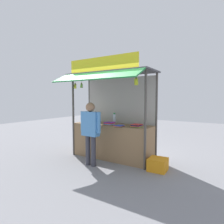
# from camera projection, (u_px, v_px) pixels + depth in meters

# --- Properties ---
(ground_plane) EXTENTS (20.00, 20.00, 0.00)m
(ground_plane) POSITION_uv_depth(u_px,v_px,m) (112.00, 158.00, 5.41)
(ground_plane) COLOR gray
(stall_counter) EXTENTS (2.29, 0.71, 0.96)m
(stall_counter) POSITION_uv_depth(u_px,v_px,m) (112.00, 141.00, 5.37)
(stall_counter) COLOR olive
(stall_counter) RESTS_ON ground
(stall_structure) EXTENTS (2.49, 1.50, 2.75)m
(stall_structure) POSITION_uv_depth(u_px,v_px,m) (113.00, 100.00, 5.35)
(stall_structure) COLOR #4C4742
(stall_structure) RESTS_ON ground
(water_bottle_front_left) EXTENTS (0.08, 0.08, 0.28)m
(water_bottle_front_left) POSITION_uv_depth(u_px,v_px,m) (84.00, 118.00, 5.88)
(water_bottle_front_left) COLOR silver
(water_bottle_front_left) RESTS_ON stall_counter
(water_bottle_left) EXTENTS (0.08, 0.08, 0.28)m
(water_bottle_left) POSITION_uv_depth(u_px,v_px,m) (89.00, 118.00, 5.81)
(water_bottle_left) COLOR silver
(water_bottle_left) RESTS_ON stall_counter
(water_bottle_rear_center) EXTENTS (0.09, 0.09, 0.31)m
(water_bottle_rear_center) POSITION_uv_depth(u_px,v_px,m) (114.00, 118.00, 5.56)
(water_bottle_rear_center) COLOR silver
(water_bottle_rear_center) RESTS_ON stall_counter
(magazine_stack_right) EXTENTS (0.27, 0.28, 0.08)m
(magazine_stack_right) POSITION_uv_depth(u_px,v_px,m) (109.00, 124.00, 5.18)
(magazine_stack_right) COLOR red
(magazine_stack_right) RESTS_ON stall_counter
(magazine_stack_mid_right) EXTENTS (0.21, 0.26, 0.08)m
(magazine_stack_mid_right) POSITION_uv_depth(u_px,v_px,m) (92.00, 122.00, 5.54)
(magazine_stack_mid_right) COLOR black
(magazine_stack_mid_right) RESTS_ON stall_counter
(magazine_stack_far_left) EXTENTS (0.27, 0.28, 0.07)m
(magazine_stack_far_left) POSITION_uv_depth(u_px,v_px,m) (137.00, 126.00, 4.84)
(magazine_stack_far_left) COLOR green
(magazine_stack_far_left) RESTS_ON stall_counter
(magazine_stack_front_right) EXTENTS (0.23, 0.27, 0.04)m
(magazine_stack_front_right) POSITION_uv_depth(u_px,v_px,m) (119.00, 126.00, 4.89)
(magazine_stack_front_right) COLOR black
(magazine_stack_front_right) RESTS_ON stall_counter
(banana_bunch_rightmost) EXTENTS (0.12, 0.11, 0.27)m
(banana_bunch_rightmost) POSITION_uv_depth(u_px,v_px,m) (136.00, 82.00, 4.37)
(banana_bunch_rightmost) COLOR #332D23
(banana_bunch_inner_right) EXTENTS (0.08, 0.08, 0.30)m
(banana_bunch_inner_right) POSITION_uv_depth(u_px,v_px,m) (75.00, 86.00, 5.39)
(banana_bunch_inner_right) COLOR #332D23
(banana_bunch_leftmost) EXTENTS (0.08, 0.08, 0.28)m
(banana_bunch_leftmost) POSITION_uv_depth(u_px,v_px,m) (81.00, 86.00, 5.26)
(banana_bunch_leftmost) COLOR #332D23
(vendor_person) EXTENTS (0.60, 0.23, 1.59)m
(vendor_person) POSITION_uv_depth(u_px,v_px,m) (90.00, 128.00, 4.70)
(vendor_person) COLOR #383842
(vendor_person) RESTS_ON ground
(plastic_crate) EXTENTS (0.43, 0.43, 0.29)m
(plastic_crate) POSITION_uv_depth(u_px,v_px,m) (158.00, 164.00, 4.43)
(plastic_crate) COLOR orange
(plastic_crate) RESTS_ON ground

